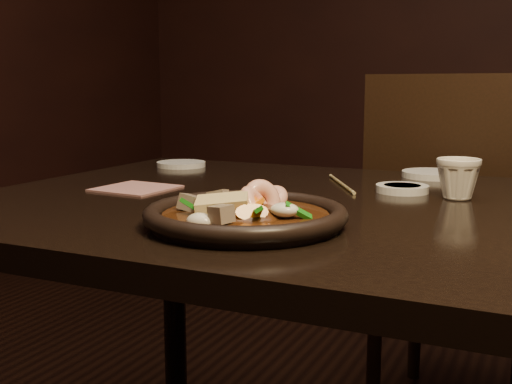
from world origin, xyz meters
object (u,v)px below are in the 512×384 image
at_px(plate, 246,216).
at_px(tea_cup, 458,177).
at_px(chair, 459,244).
at_px(table, 423,256).

xyz_separation_m(plate, tea_cup, (0.24, 0.36, 0.02)).
bearing_deg(tea_cup, plate, -123.90).
distance_m(chair, plate, 0.97).
bearing_deg(chair, tea_cup, 102.38).
distance_m(chair, tea_cup, 0.63).
bearing_deg(plate, chair, 79.14).
relative_size(chair, tea_cup, 12.54).
height_order(table, chair, chair).
bearing_deg(plate, tea_cup, 56.10).
relative_size(plate, tea_cup, 3.76).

